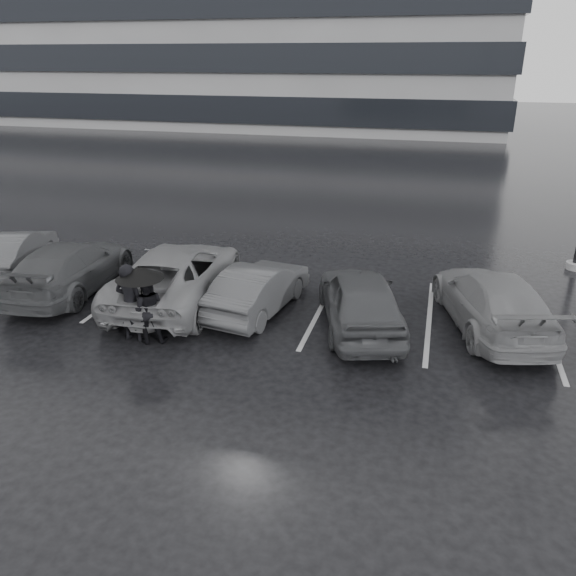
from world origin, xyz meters
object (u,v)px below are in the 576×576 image
(car_west_a, at_px, (259,288))
(car_west_b, at_px, (177,274))
(car_main, at_px, (360,299))
(pedestrian_right, at_px, (148,309))
(car_west_d, at_px, (14,252))
(car_east, at_px, (492,300))
(pedestrian_left, at_px, (130,303))
(car_west_c, at_px, (70,267))

(car_west_a, distance_m, car_west_b, 2.34)
(car_main, height_order, pedestrian_right, pedestrian_right)
(car_main, xyz_separation_m, car_west_d, (-10.72, 0.98, -0.07))
(car_west_b, distance_m, car_east, 8.12)
(pedestrian_left, height_order, pedestrian_right, pedestrian_left)
(car_west_b, xyz_separation_m, pedestrian_left, (0.01, -2.43, 0.19))
(pedestrian_left, xyz_separation_m, pedestrian_right, (0.41, 0.03, -0.13))
(car_west_a, relative_size, car_east, 0.79)
(car_west_d, relative_size, car_east, 0.83)
(car_west_d, distance_m, pedestrian_right, 6.83)
(car_main, relative_size, car_west_a, 1.12)
(car_west_c, relative_size, pedestrian_left, 2.55)
(car_west_a, distance_m, pedestrian_left, 3.31)
(car_west_c, relative_size, pedestrian_right, 2.94)
(car_west_b, distance_m, car_west_c, 3.20)
(car_main, relative_size, car_west_d, 1.08)
(pedestrian_right, bearing_deg, car_west_c, -53.80)
(car_west_a, bearing_deg, car_east, -165.67)
(car_west_b, relative_size, car_west_c, 1.12)
(car_main, relative_size, car_west_c, 0.89)
(car_main, xyz_separation_m, car_west_c, (-8.21, 0.21, -0.03))
(car_east, bearing_deg, car_west_d, -16.27)
(car_west_a, xyz_separation_m, pedestrian_left, (-2.33, -2.33, 0.32))
(pedestrian_right, bearing_deg, pedestrian_left, -18.10)
(car_west_c, xyz_separation_m, car_west_d, (-2.51, 0.77, -0.05))
(car_west_b, bearing_deg, car_west_c, -3.01)
(pedestrian_right, bearing_deg, car_east, 178.80)
(car_west_a, height_order, pedestrian_right, pedestrian_right)
(car_west_a, relative_size, pedestrian_left, 2.02)
(car_main, xyz_separation_m, car_west_a, (-2.68, 0.26, -0.10))
(car_main, xyz_separation_m, car_west_b, (-5.01, 0.36, 0.02))
(car_main, height_order, car_east, car_main)
(car_main, distance_m, pedestrian_left, 5.42)
(car_west_b, height_order, car_east, car_west_b)
(car_east, height_order, pedestrian_left, pedestrian_left)
(car_west_a, distance_m, car_east, 5.80)
(pedestrian_left, bearing_deg, car_west_d, -25.31)
(car_main, relative_size, pedestrian_left, 2.27)
(car_west_a, xyz_separation_m, pedestrian_right, (-1.92, -2.31, 0.19))
(car_east, relative_size, pedestrian_left, 2.54)
(car_west_a, bearing_deg, car_west_d, 3.44)
(car_east, bearing_deg, pedestrian_left, 4.10)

